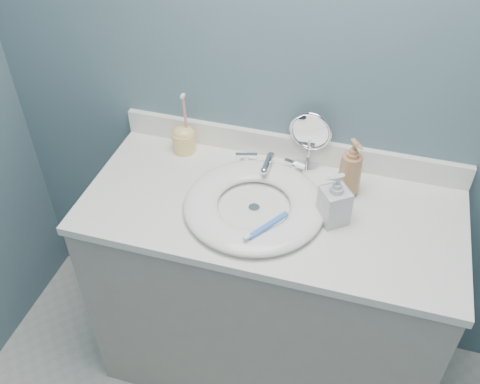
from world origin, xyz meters
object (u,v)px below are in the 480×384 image
at_px(makeup_mirror, 310,137).
at_px(soap_bottle_clear, 335,198).
at_px(soap_bottle_amber, 351,168).
at_px(toothbrush_holder, 184,138).

relative_size(makeup_mirror, soap_bottle_clear, 1.20).
distance_m(makeup_mirror, soap_bottle_amber, 0.19).
relative_size(makeup_mirror, soap_bottle_amber, 1.05).
bearing_deg(toothbrush_holder, soap_bottle_amber, -6.17).
bearing_deg(soap_bottle_clear, soap_bottle_amber, 133.95).
relative_size(makeup_mirror, toothbrush_holder, 0.92).
distance_m(soap_bottle_clear, toothbrush_holder, 0.61).
xyz_separation_m(soap_bottle_amber, toothbrush_holder, (-0.59, 0.06, -0.05)).
xyz_separation_m(makeup_mirror, soap_bottle_clear, (0.13, -0.25, -0.03)).
bearing_deg(makeup_mirror, soap_bottle_amber, -29.97).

